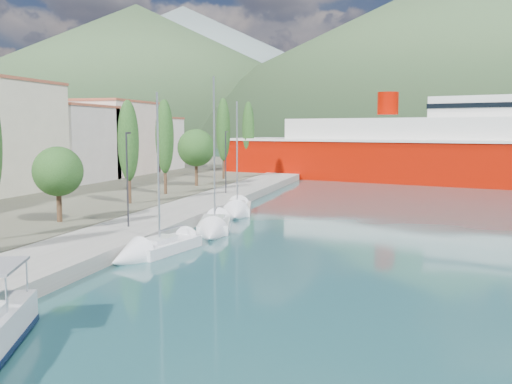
# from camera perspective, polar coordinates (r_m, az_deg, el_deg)

# --- Properties ---
(ground) EXTENTS (1400.00, 1400.00, 0.00)m
(ground) POSITION_cam_1_polar(r_m,az_deg,el_deg) (137.36, 11.53, 3.20)
(ground) COLOR #214E51
(quay) EXTENTS (5.00, 88.00, 0.80)m
(quay) POSITION_cam_1_polar(r_m,az_deg,el_deg) (46.74, -6.87, -1.92)
(quay) COLOR gray
(quay) RESTS_ON ground
(town_buildings) EXTENTS (9.20, 69.20, 11.30)m
(town_buildings) POSITION_cam_1_polar(r_m,az_deg,el_deg) (67.25, -21.89, 4.58)
(town_buildings) COLOR beige
(town_buildings) RESTS_ON land_strip
(tree_row) EXTENTS (4.18, 63.34, 10.44)m
(tree_row) POSITION_cam_1_polar(r_m,az_deg,el_deg) (55.52, -9.60, 4.86)
(tree_row) COLOR #47301E
(tree_row) RESTS_ON land_strip
(lamp_posts) EXTENTS (0.15, 44.85, 6.06)m
(lamp_posts) POSITION_cam_1_polar(r_m,az_deg,el_deg) (36.11, -13.67, 1.43)
(lamp_posts) COLOR #2D2D33
(lamp_posts) RESTS_ON quay
(sailboat_near) EXTENTS (3.50, 7.16, 9.89)m
(sailboat_near) POSITION_cam_1_polar(r_m,az_deg,el_deg) (32.12, -11.06, -5.97)
(sailboat_near) COLOR silver
(sailboat_near) RESTS_ON ground
(sailboat_mid) EXTENTS (4.09, 8.24, 11.47)m
(sailboat_mid) POSITION_cam_1_polar(r_m,az_deg,el_deg) (38.75, -4.30, -3.76)
(sailboat_mid) COLOR silver
(sailboat_mid) RESTS_ON ground
(sailboat_far) EXTENTS (3.86, 7.28, 10.21)m
(sailboat_far) POSITION_cam_1_polar(r_m,az_deg,el_deg) (46.77, -1.97, -2.01)
(sailboat_far) COLOR silver
(sailboat_far) RESTS_ON ground
(ferry) EXTENTS (66.09, 30.83, 12.87)m
(ferry) POSITION_cam_1_polar(r_m,az_deg,el_deg) (80.13, 19.21, 3.69)
(ferry) COLOR #9D0C00
(ferry) RESTS_ON ground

